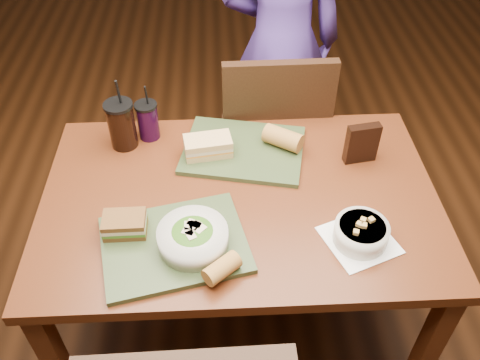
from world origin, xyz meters
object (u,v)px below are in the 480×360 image
baguette_far (283,138)px  cup_cola (122,124)px  tray_near (174,245)px  cup_berry (148,120)px  chair_far (273,140)px  chip_bag (362,143)px  soup_bowl (361,233)px  diner (281,44)px  dining_table (240,214)px  baguette_near (222,268)px  sandwich_far (208,146)px  salad_bowl (193,237)px  tray_far (243,150)px  sandwich_near (125,224)px

baguette_far → cup_cola: size_ratio=0.50×
tray_near → cup_berry: size_ratio=1.89×
chair_far → cup_berry: (-0.49, -0.20, 0.27)m
cup_berry → chip_bag: size_ratio=1.50×
cup_cola → soup_bowl: bearing=-33.2°
diner → dining_table: bearing=74.2°
baguette_near → cup_berry: size_ratio=0.48×
sandwich_far → cup_berry: size_ratio=0.79×
chip_bag → salad_bowl: bearing=-156.4°
soup_bowl → sandwich_far: size_ratio=1.44×
chair_far → cup_berry: bearing=-157.3°
tray_near → chip_bag: (0.63, 0.36, 0.06)m
diner → soup_bowl: bearing=93.8°
salad_bowl → cup_cola: bearing=117.4°
diner → chip_bag: bearing=102.0°
tray_far → salad_bowl: size_ratio=2.03×
sandwich_near → cup_berry: 0.48m
sandwich_far → chair_far: bearing=50.9°
diner → tray_near: size_ratio=3.73×
baguette_far → cup_berry: cup_berry is taller
sandwich_near → sandwich_far: (0.25, 0.35, 0.00)m
tray_near → baguette_near: size_ratio=3.93×
tray_far → baguette_far: 0.15m
dining_table → sandwich_near: size_ratio=10.22×
tray_far → baguette_near: size_ratio=3.93×
cup_cola → chip_bag: 0.84m
baguette_near → diner: bearing=76.7°
soup_bowl → baguette_far: bearing=112.9°
diner → cup_cola: size_ratio=5.67×
chair_far → tray_near: 0.85m
dining_table → chair_far: 0.57m
diner → baguette_far: diner is taller
soup_bowl → cup_cola: size_ratio=0.91×
dining_table → cup_berry: (-0.32, 0.33, 0.16)m
tray_near → tray_far: (0.23, 0.43, 0.00)m
tray_near → salad_bowl: bearing=-9.7°
dining_table → chip_bag: 0.49m
soup_bowl → dining_table: bearing=149.0°
chip_bag → sandwich_far: bearing=166.3°
tray_far → diner: bearing=73.7°
chair_far → cup_berry: chair_far is taller
cup_cola → diner: bearing=45.7°
diner → baguette_far: 0.72m
dining_table → cup_berry: bearing=134.2°
tray_far → cup_berry: 0.36m
cup_berry → cup_cola: bearing=-153.3°
chair_far → baguette_near: 0.92m
tray_far → cup_berry: bearing=162.6°
tray_near → cup_cola: cup_cola is taller
tray_near → chip_bag: bearing=29.9°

